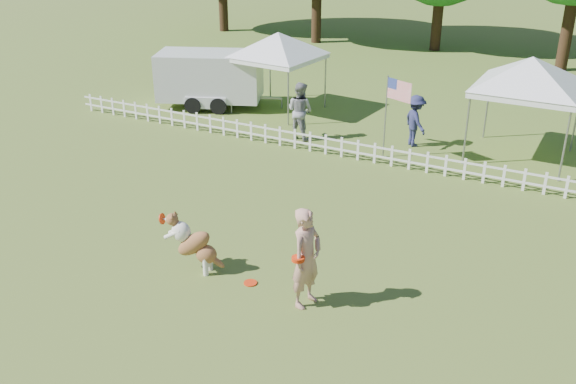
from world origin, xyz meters
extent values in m
plane|color=#4D6B22|center=(0.00, 0.00, 0.00)|extent=(120.00, 120.00, 0.00)
imported|color=tan|center=(1.11, -0.04, 0.95)|extent=(0.57, 0.76, 1.90)
cylinder|color=red|center=(-0.12, 0.05, 0.01)|extent=(0.31, 0.31, 0.02)
imported|color=gray|center=(-3.03, 7.89, 0.88)|extent=(0.96, 0.80, 1.76)
imported|color=#23254B|center=(0.28, 8.90, 0.77)|extent=(1.11, 1.11, 1.54)
camera|label=1|loc=(5.41, -8.86, 6.68)|focal=40.00mm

